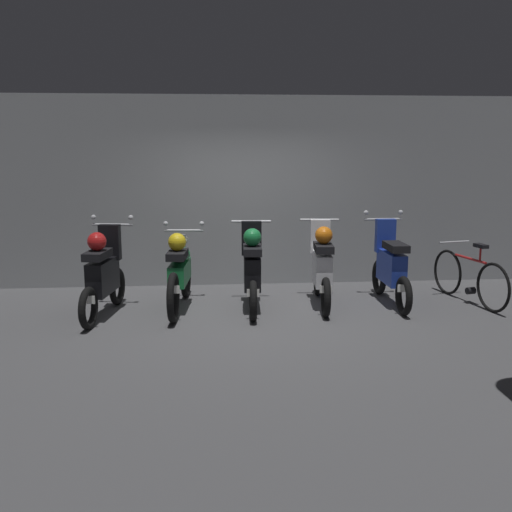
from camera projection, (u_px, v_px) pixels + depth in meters
ground_plane at (255, 318)px, 7.86m from camera, size 80.00×80.00×0.00m
back_wall at (244, 191)px, 9.64m from camera, size 16.00×0.30×2.99m
motorbike_slot_0 at (103, 274)px, 7.87m from camera, size 0.58×1.67×1.29m
motorbike_slot_1 at (180, 271)px, 8.21m from camera, size 0.59×1.95×1.15m
motorbike_slot_2 at (252, 268)px, 8.21m from camera, size 0.56×1.68×1.18m
motorbike_slot_3 at (322, 266)px, 8.39m from camera, size 0.56×1.68×1.18m
motorbike_slot_4 at (390, 267)px, 8.48m from camera, size 0.59×1.68×1.29m
bicycle at (469, 278)px, 8.55m from camera, size 0.53×1.70×0.89m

